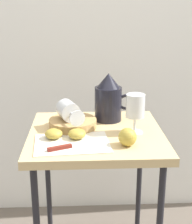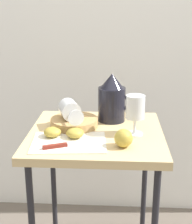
% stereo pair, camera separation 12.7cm
% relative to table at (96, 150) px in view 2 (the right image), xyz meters
% --- Properties ---
extents(curtain_drape, '(2.40, 0.03, 2.07)m').
position_rel_table_xyz_m(curtain_drape, '(0.00, 0.60, 0.40)').
color(curtain_drape, white).
rests_on(curtain_drape, ground_plane).
extents(table, '(0.51, 0.50, 0.71)m').
position_rel_table_xyz_m(table, '(0.00, 0.00, 0.00)').
color(table, tan).
rests_on(table, ground_plane).
extents(linen_napkin, '(0.28, 0.21, 0.00)m').
position_rel_table_xyz_m(linen_napkin, '(-0.09, -0.11, 0.08)').
color(linen_napkin, silver).
rests_on(linen_napkin, table).
extents(basket_tray, '(0.19, 0.19, 0.03)m').
position_rel_table_xyz_m(basket_tray, '(-0.09, 0.05, 0.09)').
color(basket_tray, tan).
rests_on(basket_tray, table).
extents(pitcher, '(0.16, 0.11, 0.20)m').
position_rel_table_xyz_m(pitcher, '(0.06, 0.14, 0.16)').
color(pitcher, black).
rests_on(pitcher, table).
extents(wine_glass_upright, '(0.07, 0.07, 0.15)m').
position_rel_table_xyz_m(wine_glass_upright, '(0.15, -0.02, 0.17)').
color(wine_glass_upright, silver).
rests_on(wine_glass_upright, table).
extents(wine_glass_tipped_near, '(0.11, 0.16, 0.08)m').
position_rel_table_xyz_m(wine_glass_tipped_near, '(-0.11, 0.04, 0.15)').
color(wine_glass_tipped_near, silver).
rests_on(wine_glass_tipped_near, basket_tray).
extents(apple_half_left, '(0.06, 0.06, 0.04)m').
position_rel_table_xyz_m(apple_half_left, '(-0.16, -0.07, 0.10)').
color(apple_half_left, '#B29938').
rests_on(apple_half_left, linen_napkin).
extents(apple_half_right, '(0.06, 0.06, 0.04)m').
position_rel_table_xyz_m(apple_half_right, '(-0.07, -0.07, 0.10)').
color(apple_half_right, '#B29938').
rests_on(apple_half_right, linen_napkin).
extents(apple_whole, '(0.06, 0.06, 0.06)m').
position_rel_table_xyz_m(apple_whole, '(0.10, -0.14, 0.11)').
color(apple_whole, '#B29938').
rests_on(apple_whole, table).
extents(knife, '(0.20, 0.10, 0.01)m').
position_rel_table_xyz_m(knife, '(-0.10, -0.15, 0.08)').
color(knife, silver).
rests_on(knife, linen_napkin).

